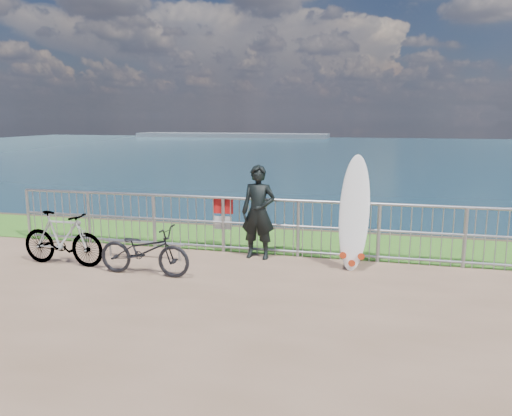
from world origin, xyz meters
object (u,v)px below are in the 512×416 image
(surfer, at_px, (258,212))
(bicycle_far, at_px, (63,238))
(surfboard, at_px, (354,217))
(bicycle_near, at_px, (144,250))

(surfer, height_order, bicycle_far, surfer)
(surfer, relative_size, bicycle_far, 1.08)
(surfboard, height_order, bicycle_near, surfboard)
(surfer, xyz_separation_m, bicycle_near, (-1.64, -1.48, -0.46))
(surfer, bearing_deg, bicycle_near, -135.25)
(bicycle_near, bearing_deg, surfboard, -69.18)
(surfer, height_order, bicycle_near, surfer)
(surfboard, bearing_deg, bicycle_far, -168.43)
(bicycle_near, bearing_deg, surfer, -46.84)
(bicycle_near, height_order, bicycle_far, bicycle_far)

